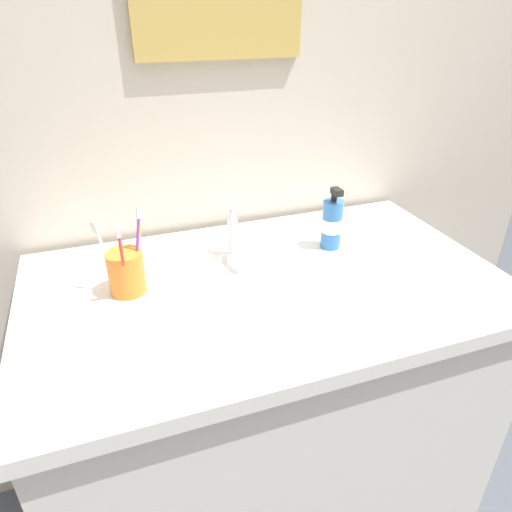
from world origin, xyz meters
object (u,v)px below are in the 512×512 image
(faucet, at_px, (234,234))
(toothbrush_white, at_px, (105,252))
(toothbrush_red, at_px, (122,258))
(soap_dispenser, at_px, (332,224))
(toothbrush_yellow, at_px, (138,246))
(toothbrush_cup, at_px, (126,272))
(toothbrush_purple, at_px, (137,245))

(faucet, bearing_deg, toothbrush_white, -170.00)
(toothbrush_red, relative_size, toothbrush_white, 1.08)
(soap_dispenser, bearing_deg, toothbrush_yellow, -176.73)
(faucet, height_order, toothbrush_cup, faucet)
(toothbrush_cup, xyz_separation_m, toothbrush_red, (-0.00, -0.04, 0.06))
(toothbrush_red, xyz_separation_m, toothbrush_white, (-0.03, 0.05, -0.01))
(toothbrush_white, height_order, toothbrush_yellow, toothbrush_yellow)
(toothbrush_purple, xyz_separation_m, toothbrush_yellow, (0.00, 0.01, -0.01))
(faucet, relative_size, toothbrush_red, 0.85)
(toothbrush_yellow, bearing_deg, toothbrush_cup, -159.85)
(toothbrush_cup, relative_size, toothbrush_white, 0.59)
(faucet, distance_m, toothbrush_yellow, 0.25)
(toothbrush_white, bearing_deg, toothbrush_yellow, -0.73)
(toothbrush_purple, distance_m, toothbrush_yellow, 0.02)
(faucet, xyz_separation_m, toothbrush_yellow, (-0.25, -0.06, 0.04))
(toothbrush_yellow, distance_m, soap_dispenser, 0.51)
(toothbrush_white, xyz_separation_m, toothbrush_yellow, (0.07, -0.00, 0.00))
(toothbrush_red, bearing_deg, toothbrush_white, 121.24)
(toothbrush_white, bearing_deg, toothbrush_purple, -10.36)
(faucet, xyz_separation_m, soap_dispenser, (0.26, -0.03, -0.00))
(faucet, bearing_deg, soap_dispenser, -5.98)
(toothbrush_cup, relative_size, toothbrush_red, 0.55)
(toothbrush_yellow, bearing_deg, faucet, 13.03)
(faucet, bearing_deg, toothbrush_yellow, -166.97)
(toothbrush_red, height_order, toothbrush_purple, toothbrush_purple)
(toothbrush_white, relative_size, toothbrush_yellow, 0.97)
(faucet, relative_size, toothbrush_purple, 0.80)
(faucet, distance_m, soap_dispenser, 0.27)
(toothbrush_yellow, xyz_separation_m, soap_dispenser, (0.51, 0.03, -0.04))
(toothbrush_white, bearing_deg, soap_dispenser, 2.78)
(toothbrush_red, distance_m, toothbrush_purple, 0.06)
(toothbrush_cup, distance_m, toothbrush_yellow, 0.07)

